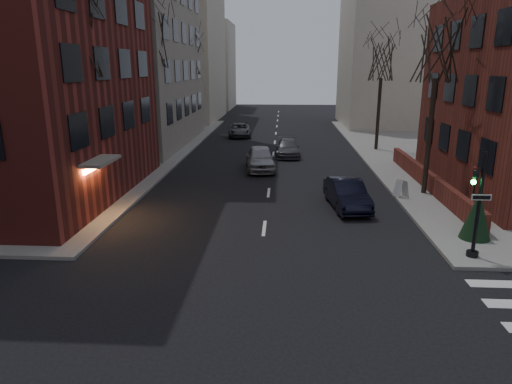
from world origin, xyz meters
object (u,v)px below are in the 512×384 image
tree_right_a (438,47)px  car_lane_gray (288,148)px  tree_left_a (74,34)px  car_lane_silver (260,158)px  traffic_signal (476,212)px  parked_sedan (347,194)px  tree_right_b (382,59)px  car_lane_far (239,130)px  sandwich_board (401,188)px  tree_left_b (149,39)px  evergreen_shrub (477,215)px  streetlamp_near (145,111)px  streetlamp_far (200,93)px  tree_left_c (189,56)px

tree_right_a → car_lane_gray: bearing=124.2°
tree_left_a → car_lane_silver: (8.00, 9.99, -7.64)m
traffic_signal → parked_sedan: (-3.83, 6.35, -1.17)m
tree_right_b → car_lane_far: size_ratio=1.90×
tree_left_a → car_lane_far: (5.06, 25.47, -7.80)m
car_lane_gray → sandwich_board: 13.55m
parked_sedan → sandwich_board: bearing=21.5°
tree_left_a → parked_sedan: size_ratio=2.28×
tree_left_a → sandwich_board: bearing=10.9°
car_lane_far → tree_left_b: bearing=-116.5°
car_lane_gray → sandwich_board: size_ratio=4.82×
parked_sedan → car_lane_far: size_ratio=0.93×
evergreen_shrub → tree_right_b: bearing=90.0°
tree_left_b → streetlamp_near: size_ratio=1.72×
streetlamp_far → car_lane_gray: 16.28m
car_lane_silver → car_lane_gray: car_lane_silver is taller
sandwich_board → parked_sedan: bearing=-172.5°
tree_left_c → evergreen_shrub: (17.62, -29.10, -6.85)m
car_lane_far → traffic_signal: bearing=-74.9°
parked_sedan → tree_left_b: bearing=133.2°
streetlamp_far → car_lane_gray: streetlamp_far is taller
tree_left_a → car_lane_silver: tree_left_a is taller
tree_right_b → car_lane_gray: size_ratio=2.01×
tree_left_a → tree_right_b: 25.19m
streetlamp_near → sandwich_board: (15.50, -4.90, -3.61)m
traffic_signal → evergreen_shrub: traffic_signal is taller
tree_left_b → car_lane_silver: size_ratio=2.22×
sandwich_board → evergreen_shrub: 6.41m
streetlamp_near → evergreen_shrub: bearing=-33.1°
tree_left_a → car_lane_silver: 14.91m
tree_left_a → streetlamp_near: size_ratio=1.63×
tree_left_a → evergreen_shrub: tree_left_a is taller
tree_left_c → streetlamp_far: (0.60, 2.00, -3.79)m
car_lane_far → evergreen_shrub: (12.56, -28.57, 0.51)m
tree_left_b → parked_sedan: 18.62m
streetlamp_far → sandwich_board: bearing=-58.1°
tree_right_b → parked_sedan: 18.61m
tree_left_c → parked_sedan: bearing=-62.4°
traffic_signal → tree_left_a: size_ratio=0.39×
sandwich_board → car_lane_gray: bearing=95.5°
tree_right_b → streetlamp_far: (-17.00, 10.00, -3.35)m
traffic_signal → car_lane_far: traffic_signal is taller
tree_left_a → streetlamp_near: bearing=85.7°
streetlamp_near → parked_sedan: 14.42m
traffic_signal → tree_right_a: (0.86, 9.01, 6.12)m
streetlamp_far → evergreen_shrub: 35.58m
parked_sedan → car_lane_silver: size_ratio=0.92×
tree_left_b → tree_right_b: (17.60, 6.00, -1.33)m
tree_left_b → tree_left_a: bearing=-90.0°
tree_left_c → sandwich_board: size_ratio=10.25×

